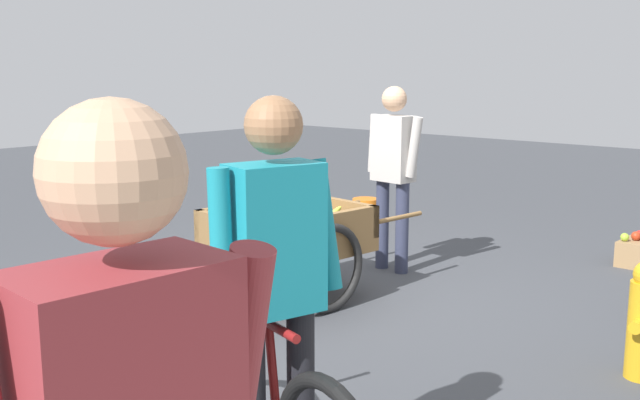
{
  "coord_description": "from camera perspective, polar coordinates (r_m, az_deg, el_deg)",
  "views": [
    {
      "loc": [
        4.01,
        3.36,
        1.7
      ],
      "look_at": [
        0.1,
        -0.12,
        0.75
      ],
      "focal_mm": 41.26,
      "sensor_mm": 36.0,
      "label": 1
    }
  ],
  "objects": [
    {
      "name": "cyclist_person",
      "position": [
        2.75,
        -3.5,
        -5.39
      ],
      "size": [
        0.51,
        0.28,
        1.6
      ],
      "color": "black",
      "rests_on": "ground"
    },
    {
      "name": "plastic_bucket",
      "position": [
        8.17,
        3.55,
        -0.81
      ],
      "size": [
        0.29,
        0.29,
        0.27
      ],
      "primitive_type": "cylinder",
      "color": "orange",
      "rests_on": "ground"
    },
    {
      "name": "vendor_person",
      "position": [
        6.12,
        5.7,
        2.91
      ],
      "size": [
        0.23,
        0.56,
        1.55
      ],
      "color": "#333851",
      "rests_on": "ground"
    },
    {
      "name": "ground_plane",
      "position": [
        5.5,
        1.64,
        -7.72
      ],
      "size": [
        24.0,
        24.0,
        0.0
      ],
      "primitive_type": "plane",
      "color": "#3D3F44"
    },
    {
      "name": "fruit_cart",
      "position": [
        5.42,
        -2.5,
        -3.21
      ],
      "size": [
        1.71,
        1.0,
        0.72
      ],
      "color": "olive",
      "rests_on": "ground"
    }
  ]
}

